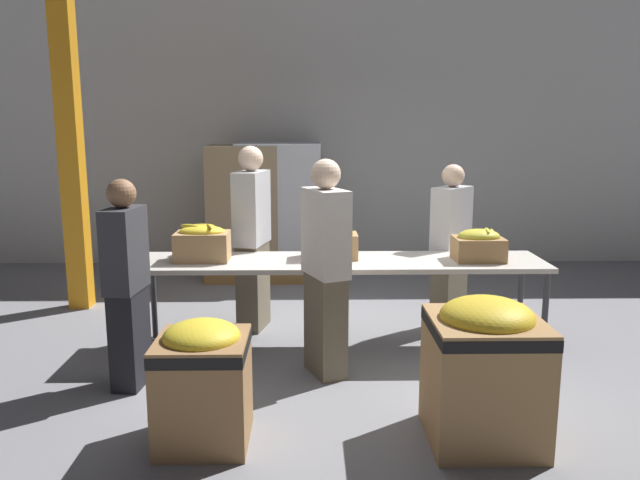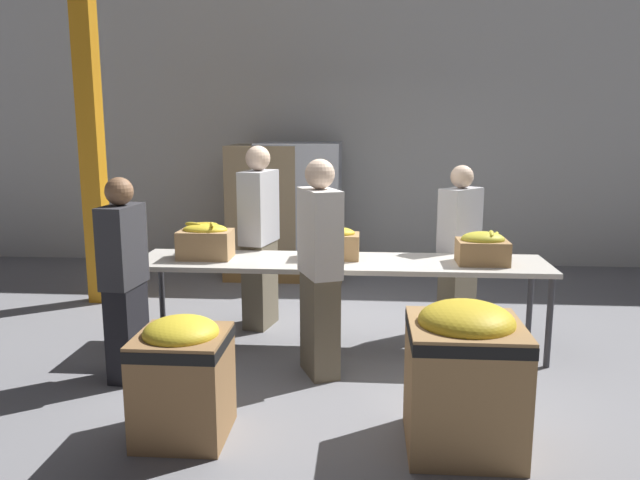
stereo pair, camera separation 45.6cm
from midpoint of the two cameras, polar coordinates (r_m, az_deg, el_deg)
ground_plane at (r=5.37m, az=-0.69°, el=-9.83°), size 30.00×30.00×0.00m
wall_back at (r=8.34m, az=-0.84°, el=11.53°), size 16.00×0.08×4.00m
sorting_table at (r=5.16m, az=-0.70°, el=-2.37°), size 3.37×0.70×0.76m
banana_box_0 at (r=5.24m, az=-13.19°, el=-0.28°), size 0.44×0.30×0.31m
banana_box_1 at (r=5.20m, az=-1.55°, el=-0.22°), size 0.45×0.29×0.28m
banana_box_2 at (r=5.23m, az=11.91°, el=-0.44°), size 0.40×0.31×0.27m
volunteer_0 at (r=5.72m, az=-8.50°, el=0.03°), size 0.32×0.49×1.68m
volunteer_1 at (r=4.61m, az=-2.32°, el=-2.80°), size 0.37×0.49×1.63m
volunteer_2 at (r=5.78m, az=9.64°, el=-0.73°), size 0.43×0.44×1.51m
volunteer_3 at (r=4.69m, az=-19.95°, el=-3.97°), size 0.24×0.42×1.50m
donation_bin_0 at (r=3.86m, az=-14.08°, el=-12.25°), size 0.53×0.53×0.75m
donation_bin_1 at (r=3.83m, az=11.47°, el=-11.29°), size 0.65×0.65×0.88m
support_pillar at (r=6.78m, az=-23.90°, el=10.81°), size 0.20×0.20×4.00m
pallet_stack_0 at (r=7.76m, az=-5.39°, el=2.71°), size 1.09×1.09×1.64m
pallet_stack_1 at (r=7.71m, az=-8.56°, el=2.50°), size 0.91×0.91×1.61m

